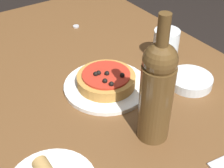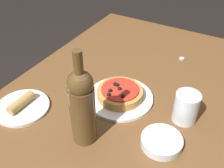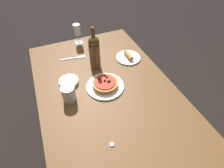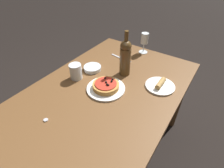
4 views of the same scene
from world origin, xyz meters
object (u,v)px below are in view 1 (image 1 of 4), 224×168
at_px(dining_table, 104,106).
at_px(side_bowl, 190,80).
at_px(dinner_plate, 107,86).
at_px(wine_bottle, 157,91).
at_px(bottle_cap, 76,26).
at_px(water_cup, 167,46).
at_px(pizza, 107,79).

relative_size(dining_table, side_bowl, 10.45).
height_order(dinner_plate, wine_bottle, wine_bottle).
relative_size(dinner_plate, wine_bottle, 0.78).
distance_m(side_bowl, bottle_cap, 0.53).
height_order(water_cup, side_bowl, water_cup).
bearing_deg(water_cup, dining_table, -91.12).
xyz_separation_m(dining_table, side_bowl, (0.14, 0.22, 0.10)).
bearing_deg(pizza, dinner_plate, 148.13).
distance_m(dinner_plate, wine_bottle, 0.26).
height_order(dining_table, dinner_plate, dinner_plate).
relative_size(water_cup, bottle_cap, 4.55).
xyz_separation_m(pizza, wine_bottle, (0.22, -0.01, 0.11)).
xyz_separation_m(water_cup, bottle_cap, (-0.38, -0.13, -0.05)).
height_order(dining_table, wine_bottle, wine_bottle).
bearing_deg(water_cup, dinner_plate, -87.16).
xyz_separation_m(dining_table, wine_bottle, (0.24, -0.01, 0.22)).
xyz_separation_m(dinner_plate, pizza, (0.00, -0.00, 0.02)).
distance_m(pizza, wine_bottle, 0.24).
xyz_separation_m(dining_table, pizza, (0.02, 0.00, 0.12)).
distance_m(dinner_plate, pizza, 0.02).
height_order(dinner_plate, side_bowl, side_bowl).
bearing_deg(water_cup, side_bowl, -10.74).
height_order(wine_bottle, water_cup, wine_bottle).
height_order(dining_table, water_cup, water_cup).
distance_m(dinner_plate, side_bowl, 0.25).
bearing_deg(pizza, dining_table, -174.60).
xyz_separation_m(pizza, water_cup, (-0.01, 0.24, 0.02)).
relative_size(wine_bottle, water_cup, 2.94).
bearing_deg(pizza, wine_bottle, -2.71).
bearing_deg(dining_table, dinner_plate, 6.06).
bearing_deg(side_bowl, pizza, -120.74).
distance_m(dining_table, pizza, 0.12).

